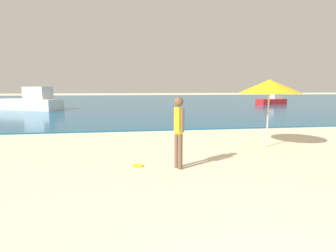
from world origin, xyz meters
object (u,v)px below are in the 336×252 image
(frisbee, at_px, (138,166))
(boat_near, at_px, (31,102))
(boat_far, at_px, (272,100))
(beach_umbrella, at_px, (269,87))
(person_standing, at_px, (179,128))

(frisbee, bearing_deg, boat_near, 114.71)
(boat_near, bearing_deg, frisbee, 141.47)
(boat_far, height_order, beach_umbrella, beach_umbrella)
(person_standing, distance_m, frisbee, 1.40)
(person_standing, distance_m, boat_far, 27.49)
(boat_near, bearing_deg, beach_umbrella, 154.16)
(boat_near, bearing_deg, boat_far, -143.68)
(person_standing, relative_size, frisbee, 6.02)
(boat_near, bearing_deg, person_standing, 143.54)
(frisbee, bearing_deg, person_standing, -17.66)
(frisbee, bearing_deg, boat_far, 53.60)
(boat_far, bearing_deg, person_standing, 37.17)
(frisbee, distance_m, boat_near, 20.03)
(boat_far, distance_m, beach_umbrella, 24.12)
(boat_far, bearing_deg, boat_near, -8.87)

